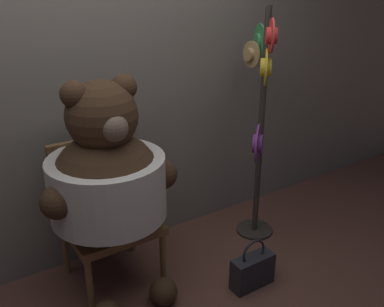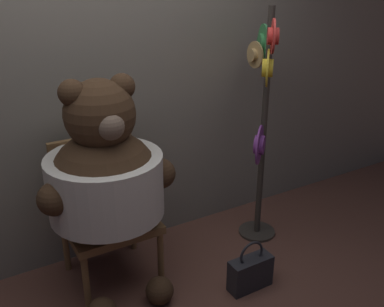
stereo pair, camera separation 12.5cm
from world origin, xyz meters
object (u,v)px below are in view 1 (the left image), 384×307
object	(u,v)px
chair	(104,208)
handbag_on_ground	(252,270)
teddy_bear	(108,180)
hat_display_rack	(260,114)

from	to	relation	value
chair	handbag_on_ground	xyz separation A→B (m)	(0.71, -0.63, -0.37)
chair	teddy_bear	bearing A→B (deg)	-98.53
chair	hat_display_rack	xyz separation A→B (m)	(1.11, -0.17, 0.48)
chair	handbag_on_ground	bearing A→B (deg)	-41.45
chair	teddy_bear	size ratio (longest dim) A/B	0.67
hat_display_rack	handbag_on_ground	distance (m)	1.05
chair	handbag_on_ground	size ratio (longest dim) A/B	2.68
chair	hat_display_rack	size ratio (longest dim) A/B	0.55
handbag_on_ground	teddy_bear	bearing A→B (deg)	148.23
teddy_bear	handbag_on_ground	size ratio (longest dim) A/B	3.97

